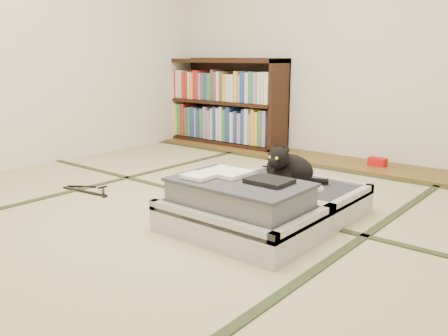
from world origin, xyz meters
The scene contains 9 objects.
floor centered at (0.00, 0.00, 0.00)m, with size 4.50×4.50×0.00m, color #C6B784.
wood_strip centered at (0.00, 2.00, 0.01)m, with size 4.00×0.50×0.02m, color brown.
red_item centered at (0.41, 2.03, 0.06)m, with size 0.15×0.09×0.07m, color red.
tatami_borders centered at (0.00, 0.49, 0.00)m, with size 4.00×4.50×0.01m.
bookcase centered at (-1.36, 2.07, 0.45)m, with size 1.46×0.33×0.94m.
suitcase centered at (0.44, 0.23, 0.12)m, with size 0.83×1.11×0.33m.
cat centered at (0.43, 0.51, 0.27)m, with size 0.37×0.37×0.30m.
cable_coil centered at (0.61, 0.54, 0.17)m, with size 0.12×0.12×0.03m.
hanger centered at (-0.91, -0.03, 0.01)m, with size 0.45×0.23×0.01m.
Camera 1 is at (1.94, -1.95, 0.95)m, focal length 38.00 mm.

